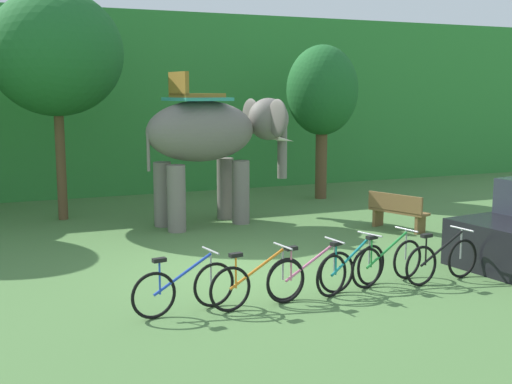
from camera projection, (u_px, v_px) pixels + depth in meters
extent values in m
plane|color=#4C753D|center=(245.00, 270.00, 12.12)|extent=(80.00, 80.00, 0.00)
cube|color=#338438|center=(115.00, 102.00, 23.25)|extent=(36.00, 6.00, 5.86)
cylinder|color=brown|center=(61.00, 165.00, 16.75)|extent=(0.25, 0.25, 2.84)
ellipsoid|color=#1E6028|center=(56.00, 53.00, 16.32)|extent=(3.38, 3.38, 3.18)
cylinder|color=brown|center=(321.00, 165.00, 20.15)|extent=(0.36, 0.36, 2.12)
ellipsoid|color=#1E6028|center=(322.00, 90.00, 19.80)|extent=(2.20, 2.20, 2.74)
ellipsoid|color=slate|center=(201.00, 131.00, 15.91)|extent=(3.11, 1.91, 1.50)
cylinder|color=slate|center=(225.00, 188.00, 16.96)|extent=(0.44, 0.44, 1.60)
cylinder|color=slate|center=(241.00, 192.00, 16.32)|extent=(0.44, 0.44, 1.60)
cylinder|color=slate|center=(163.00, 194.00, 15.98)|extent=(0.44, 0.44, 1.60)
cylinder|color=slate|center=(176.00, 199.00, 15.35)|extent=(0.44, 0.44, 1.60)
ellipsoid|color=slate|center=(268.00, 119.00, 16.96)|extent=(1.26, 1.18, 1.10)
ellipsoid|color=slate|center=(251.00, 116.00, 17.38)|extent=(0.31, 0.86, 0.96)
ellipsoid|color=slate|center=(277.00, 118.00, 16.36)|extent=(0.31, 0.86, 0.96)
cylinder|color=slate|center=(282.00, 152.00, 17.34)|extent=(0.26, 0.26, 1.40)
cone|color=beige|center=(276.00, 139.00, 17.44)|extent=(0.57, 0.22, 0.21)
cone|color=beige|center=(286.00, 140.00, 17.08)|extent=(0.57, 0.22, 0.21)
cube|color=teal|center=(197.00, 99.00, 15.74)|extent=(1.52, 1.55, 0.08)
cube|color=olive|center=(197.00, 95.00, 15.73)|extent=(1.25, 1.09, 0.10)
cube|color=olive|center=(178.00, 84.00, 15.41)|extent=(0.26, 0.90, 0.56)
cylinder|color=slate|center=(148.00, 152.00, 15.22)|extent=(0.08, 0.08, 0.90)
torus|color=black|center=(154.00, 295.00, 9.47)|extent=(0.71, 0.17, 0.71)
torus|color=black|center=(214.00, 285.00, 9.99)|extent=(0.71, 0.17, 0.71)
cylinder|color=blue|center=(183.00, 274.00, 9.68)|extent=(0.96, 0.20, 0.54)
cylinder|color=blue|center=(160.00, 277.00, 9.48)|extent=(0.03, 0.03, 0.52)
cube|color=black|center=(159.00, 260.00, 9.44)|extent=(0.21, 0.13, 0.06)
cylinder|color=#9E9EA3|center=(211.00, 268.00, 9.92)|extent=(0.03, 0.03, 0.55)
cylinder|color=#9E9EA3|center=(211.00, 251.00, 9.88)|extent=(0.12, 0.52, 0.03)
torus|color=black|center=(230.00, 289.00, 9.77)|extent=(0.71, 0.15, 0.71)
torus|color=black|center=(285.00, 280.00, 10.27)|extent=(0.71, 0.15, 0.71)
cylinder|color=orange|center=(257.00, 269.00, 9.97)|extent=(0.97, 0.18, 0.54)
cylinder|color=orange|center=(236.00, 272.00, 9.78)|extent=(0.03, 0.03, 0.52)
cube|color=black|center=(236.00, 255.00, 9.74)|extent=(0.21, 0.13, 0.06)
cylinder|color=#9E9EA3|center=(283.00, 263.00, 10.21)|extent=(0.03, 0.03, 0.55)
cylinder|color=#9E9EA3|center=(283.00, 246.00, 10.16)|extent=(0.11, 0.52, 0.03)
torus|color=black|center=(286.00, 281.00, 10.18)|extent=(0.71, 0.14, 0.71)
torus|color=black|center=(337.00, 272.00, 10.67)|extent=(0.71, 0.14, 0.71)
cylinder|color=pink|center=(311.00, 262.00, 10.37)|extent=(0.97, 0.17, 0.54)
cylinder|color=pink|center=(291.00, 264.00, 10.19)|extent=(0.03, 0.03, 0.52)
cube|color=black|center=(291.00, 248.00, 10.15)|extent=(0.21, 0.13, 0.06)
cylinder|color=#9E9EA3|center=(334.00, 256.00, 10.61)|extent=(0.03, 0.03, 0.55)
cylinder|color=#9E9EA3|center=(335.00, 240.00, 10.56)|extent=(0.10, 0.52, 0.03)
torus|color=black|center=(331.00, 276.00, 10.48)|extent=(0.69, 0.27, 0.71)
torus|color=black|center=(371.00, 265.00, 11.13)|extent=(0.69, 0.27, 0.71)
cylinder|color=teal|center=(351.00, 256.00, 10.75)|extent=(0.93, 0.35, 0.54)
cylinder|color=teal|center=(336.00, 259.00, 10.51)|extent=(0.03, 0.03, 0.52)
cube|color=black|center=(336.00, 244.00, 10.47)|extent=(0.22, 0.16, 0.06)
cylinder|color=#9E9EA3|center=(369.00, 250.00, 11.05)|extent=(0.03, 0.03, 0.55)
cylinder|color=#9E9EA3|center=(370.00, 234.00, 11.01)|extent=(0.20, 0.50, 0.03)
torus|color=black|center=(367.00, 268.00, 10.94)|extent=(0.70, 0.20, 0.71)
torus|color=black|center=(407.00, 259.00, 11.51)|extent=(0.70, 0.20, 0.71)
cylinder|color=green|center=(387.00, 250.00, 11.17)|extent=(0.96, 0.25, 0.54)
cylinder|color=green|center=(371.00, 252.00, 10.96)|extent=(0.03, 0.03, 0.52)
cube|color=black|center=(372.00, 237.00, 10.92)|extent=(0.22, 0.14, 0.06)
cylinder|color=#9E9EA3|center=(406.00, 244.00, 11.44)|extent=(0.03, 0.03, 0.55)
cylinder|color=#9E9EA3|center=(406.00, 230.00, 11.39)|extent=(0.14, 0.51, 0.03)
torus|color=black|center=(421.00, 266.00, 11.07)|extent=(0.71, 0.14, 0.71)
torus|color=black|center=(462.00, 259.00, 11.57)|extent=(0.71, 0.14, 0.71)
cylinder|color=black|center=(442.00, 248.00, 11.27)|extent=(0.97, 0.17, 0.54)
cylinder|color=black|center=(426.00, 250.00, 11.08)|extent=(0.03, 0.03, 0.52)
cube|color=black|center=(427.00, 236.00, 11.04)|extent=(0.21, 0.13, 0.06)
cylinder|color=#9E9EA3|center=(461.00, 244.00, 11.50)|extent=(0.03, 0.03, 0.55)
cylinder|color=#9E9EA3|center=(462.00, 229.00, 11.46)|extent=(0.10, 0.52, 0.03)
cylinder|color=black|center=(468.00, 243.00, 12.91)|extent=(0.66, 0.26, 0.64)
cube|color=brown|center=(399.00, 211.00, 15.62)|extent=(0.92, 1.54, 0.06)
cube|color=brown|center=(395.00, 202.00, 15.46)|extent=(0.60, 1.42, 0.40)
cube|color=brown|center=(378.00, 217.00, 16.08)|extent=(0.36, 0.21, 0.45)
cube|color=brown|center=(420.00, 224.00, 15.23)|extent=(0.36, 0.21, 0.45)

